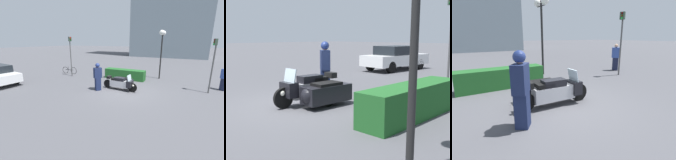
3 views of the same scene
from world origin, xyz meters
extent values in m
plane|color=#4C4C51|center=(0.00, 0.00, 0.00)|extent=(160.00, 160.00, 0.00)
cylinder|color=black|center=(0.57, 0.05, 0.31)|extent=(0.62, 0.13, 0.62)
cylinder|color=black|center=(-1.36, 0.15, 0.31)|extent=(0.62, 0.13, 0.62)
cylinder|color=black|center=(-0.55, 0.76, 0.24)|extent=(0.48, 0.12, 0.48)
cube|color=#B7B7BC|center=(-0.40, 0.10, 0.44)|extent=(1.38, 0.48, 0.45)
cube|color=black|center=(-0.40, 0.10, 0.77)|extent=(0.76, 0.43, 0.24)
cube|color=black|center=(-0.71, 0.12, 0.75)|extent=(0.56, 0.42, 0.12)
cube|color=black|center=(0.37, 0.06, 0.53)|extent=(0.35, 0.57, 0.44)
cube|color=silver|center=(0.32, 0.07, 0.95)|extent=(0.14, 0.54, 0.40)
sphere|color=white|center=(0.62, 0.05, 0.46)|extent=(0.18, 0.18, 0.18)
cube|color=black|center=(-0.49, 0.76, 0.39)|extent=(1.56, 0.67, 0.50)
sphere|color=black|center=(0.16, 0.73, 0.42)|extent=(0.47, 0.47, 0.48)
cube|color=black|center=(-0.49, 0.76, 0.68)|extent=(0.87, 0.55, 0.09)
cube|color=black|center=(-1.24, 0.14, 0.82)|extent=(0.26, 0.38, 0.18)
cube|color=#192347|center=(-1.71, -0.64, 0.44)|extent=(0.47, 0.48, 0.89)
cube|color=#192347|center=(-1.71, -0.64, 1.24)|extent=(0.56, 0.60, 0.70)
sphere|color=tan|center=(-1.71, -0.64, 1.71)|extent=(0.24, 0.24, 0.24)
sphere|color=navy|center=(-1.71, -0.64, 1.75)|extent=(0.30, 0.30, 0.30)
cube|color=#1E5623|center=(-1.26, 3.16, 0.43)|extent=(3.62, 0.83, 0.87)
cylinder|color=black|center=(1.52, 4.72, 1.97)|extent=(0.12, 0.12, 3.95)
cylinder|color=black|center=(1.52, 4.72, 3.80)|extent=(0.05, 0.90, 0.05)
sphere|color=white|center=(1.52, 5.17, 4.01)|extent=(0.42, 0.42, 0.42)
sphere|color=white|center=(1.52, 4.27, 4.01)|extent=(0.42, 0.42, 0.42)
sphere|color=black|center=(1.52, 4.72, 4.03)|extent=(0.12, 0.12, 0.12)
cylinder|color=#4C4C4C|center=(5.11, 2.11, 1.54)|extent=(0.09, 0.09, 3.07)
cube|color=#334738|center=(5.06, 2.09, 3.27)|extent=(0.20, 0.29, 0.40)
sphere|color=#410707|center=(4.99, 2.08, 3.40)|extent=(0.11, 0.11, 0.11)
sphere|color=#462D06|center=(4.99, 2.08, 3.27)|extent=(0.11, 0.11, 0.11)
sphere|color=green|center=(4.99, 2.08, 3.14)|extent=(0.11, 0.11, 0.11)
cylinder|color=#4C4C4C|center=(-6.28, 1.90, 1.65)|extent=(0.09, 0.09, 3.31)
cube|color=#334738|center=(-6.23, 1.89, 3.51)|extent=(0.21, 0.29, 0.40)
sphere|color=red|center=(-6.16, 1.87, 3.64)|extent=(0.11, 0.11, 0.11)
sphere|color=#462D06|center=(-6.16, 1.87, 3.51)|extent=(0.11, 0.11, 0.11)
sphere|color=#07350F|center=(-6.16, 1.87, 3.38)|extent=(0.11, 0.11, 0.11)
cylinder|color=black|center=(-8.32, -2.28, 0.33)|extent=(0.68, 0.27, 0.66)
cube|color=#191E38|center=(6.07, 3.23, 0.42)|extent=(0.45, 0.45, 0.83)
torus|color=black|center=(-6.83, 2.80, 0.33)|extent=(0.70, 0.13, 0.70)
torus|color=black|center=(-7.85, 2.68, 0.33)|extent=(0.70, 0.13, 0.70)
cylinder|color=black|center=(-7.34, 2.74, 0.40)|extent=(0.92, 0.16, 0.05)
cylinder|color=black|center=(-7.49, 2.72, 0.56)|extent=(0.04, 0.04, 0.33)
camera|label=1|loc=(3.65, -9.09, 3.33)|focal=24.00mm
camera|label=2|loc=(5.08, 6.75, 2.07)|focal=45.00mm
camera|label=3|loc=(-3.03, -4.51, 2.20)|focal=28.00mm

